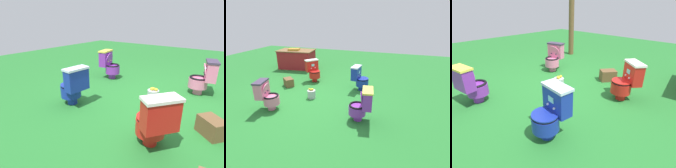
{
  "view_description": "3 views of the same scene",
  "coord_description": "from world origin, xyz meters",
  "views": [
    {
      "loc": [
        -1.24,
        2.99,
        1.53
      ],
      "look_at": [
        0.65,
        0.4,
        0.33
      ],
      "focal_mm": 28.85,
      "sensor_mm": 36.0,
      "label": 1
    },
    {
      "loc": [
        2.12,
        -3.93,
        2.13
      ],
      "look_at": [
        0.63,
        0.33,
        0.35
      ],
      "focal_mm": 28.18,
      "sensor_mm": 36.0,
      "label": 2
    },
    {
      "loc": [
        2.33,
        2.42,
        1.66
      ],
      "look_at": [
        0.3,
        0.43,
        0.34
      ],
      "focal_mm": 27.64,
      "sensor_mm": 36.0,
      "label": 3
    }
  ],
  "objects": [
    {
      "name": "toilet_red",
      "position": [
        -0.56,
        1.2,
        0.37
      ],
      "size": [
        0.64,
        0.62,
        0.73
      ],
      "rotation": [
        0.0,
        0.0,
        4.04
      ],
      "color": "red",
      "rests_on": "ground"
    },
    {
      "name": "toilet_purple",
      "position": [
        1.52,
        -0.68,
        0.37
      ],
      "size": [
        0.55,
        0.48,
        0.73
      ],
      "rotation": [
        0.0,
        0.0,
        1.74
      ],
      "color": "purple",
      "rests_on": "ground"
    },
    {
      "name": "small_crate",
      "position": [
        -1.1,
        0.51,
        0.13
      ],
      "size": [
        0.43,
        0.41,
        0.25
      ],
      "primitive_type": "cube",
      "rotation": [
        0.0,
        0.0,
        5.6
      ],
      "color": "brown",
      "rests_on": "ground"
    },
    {
      "name": "vendor_table",
      "position": [
        -1.95,
        2.43,
        0.39
      ],
      "size": [
        1.56,
        1.04,
        0.85
      ],
      "rotation": [
        0.0,
        0.0,
        0.13
      ],
      "color": "maroon",
      "rests_on": "ground"
    },
    {
      "name": "ground",
      "position": [
        0.0,
        0.0,
        0.0
      ],
      "size": [
        14.0,
        14.0,
        0.0
      ],
      "primitive_type": "plane",
      "color": "#26752D"
    },
    {
      "name": "toilet_pink",
      "position": [
        -0.7,
        -0.94,
        0.37
      ],
      "size": [
        0.58,
        0.51,
        0.73
      ],
      "rotation": [
        0.0,
        0.0,
        4.96
      ],
      "color": "pink",
      "rests_on": "ground"
    },
    {
      "name": "lemon_bucket",
      "position": [
        -0.01,
        -0.03,
        0.12
      ],
      "size": [
        0.22,
        0.22,
        0.28
      ],
      "color": "#B7B7BF",
      "rests_on": "ground"
    },
    {
      "name": "toilet_blue",
      "position": [
        1.1,
        0.96,
        0.37
      ],
      "size": [
        0.53,
        0.45,
        0.73
      ],
      "rotation": [
        0.0,
        0.0,
        4.6
      ],
      "color": "#192D9E",
      "rests_on": "ground"
    }
  ]
}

